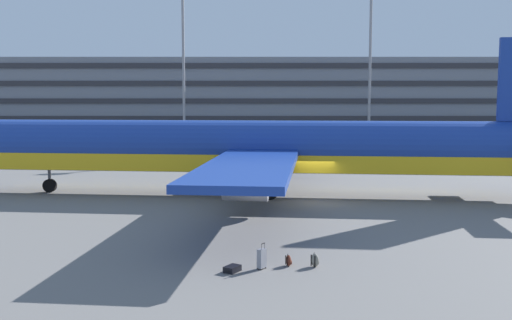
# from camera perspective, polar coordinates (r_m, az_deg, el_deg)

# --- Properties ---
(ground_plane) EXTENTS (600.00, 600.00, 0.00)m
(ground_plane) POSITION_cam_1_polar(r_m,az_deg,el_deg) (36.92, 5.75, -3.98)
(ground_plane) COLOR slate
(terminal_structure) EXTENTS (149.65, 17.40, 12.21)m
(terminal_structure) POSITION_cam_1_polar(r_m,az_deg,el_deg) (91.13, 2.39, 5.76)
(terminal_structure) COLOR slate
(terminal_structure) RESTS_ON ground_plane
(airliner) EXTENTS (42.03, 34.25, 10.12)m
(airliner) POSITION_cam_1_polar(r_m,az_deg,el_deg) (38.40, 0.16, 1.04)
(airliner) COLOR navy
(airliner) RESTS_ON ground_plane
(light_mast_left) EXTENTS (1.80, 0.50, 21.97)m
(light_mast_left) POSITION_cam_1_polar(r_m,az_deg,el_deg) (77.61, -6.98, 10.56)
(light_mast_left) COLOR gray
(light_mast_left) RESTS_ON ground_plane
(light_mast_center_left) EXTENTS (1.80, 0.50, 23.57)m
(light_mast_center_left) POSITION_cam_1_polar(r_m,az_deg,el_deg) (78.52, 11.14, 11.04)
(light_mast_center_left) COLOR gray
(light_mast_center_left) RESTS_ON ground_plane
(suitcase_red) EXTENTS (0.38, 0.41, 0.99)m
(suitcase_red) POSITION_cam_1_polar(r_m,az_deg,el_deg) (22.24, 0.65, -9.52)
(suitcase_red) COLOR gray
(suitcase_red) RESTS_ON ground_plane
(suitcase_large) EXTENTS (0.69, 0.76, 0.22)m
(suitcase_large) POSITION_cam_1_polar(r_m,az_deg,el_deg) (21.99, -2.23, -10.51)
(suitcase_large) COLOR black
(suitcase_large) RESTS_ON ground_plane
(backpack_navy) EXTENTS (0.28, 0.40, 0.48)m
(backpack_navy) POSITION_cam_1_polar(r_m,az_deg,el_deg) (22.71, 3.29, -9.73)
(backpack_navy) COLOR #592619
(backpack_navy) RESTS_ON ground_plane
(backpack_black) EXTENTS (0.40, 0.42, 0.56)m
(backpack_black) POSITION_cam_1_polar(r_m,az_deg,el_deg) (22.67, 5.85, -9.68)
(backpack_black) COLOR gray
(backpack_black) RESTS_ON ground_plane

